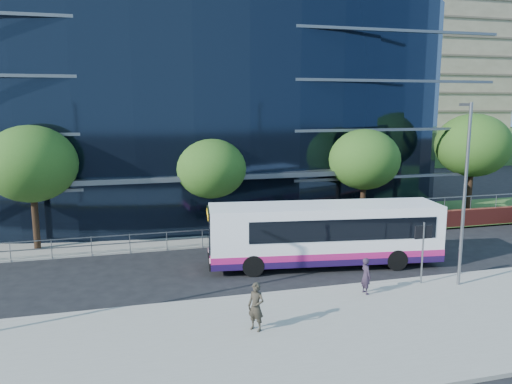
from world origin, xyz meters
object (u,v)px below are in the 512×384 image
object	(u,v)px
tree_far_d	(473,145)
pedestrian	(366,276)
tree_far_c	(364,160)
tree_far_a	(31,164)
tree_dist_f	(464,132)
tree_dist_e	(371,131)
city_bus	(326,233)
pedestrian_b	(256,307)
street_sign	(423,240)
tree_far_b	(211,169)
streetlight_east	(465,189)

from	to	relation	value
tree_far_d	pedestrian	size ratio (longest dim) A/B	4.77
tree_far_c	pedestrian	world-z (taller)	tree_far_c
tree_far_a	tree_dist_f	xyz separation A→B (m)	(53.00, 33.00, -0.65)
tree_far_a	tree_dist_e	xyz separation A→B (m)	(37.00, 31.00, -0.33)
tree_dist_f	city_bus	xyz separation A→B (m)	(-38.45, -39.72, -2.55)
pedestrian_b	tree_far_a	bearing A→B (deg)	172.40
street_sign	pedestrian_b	xyz separation A→B (m)	(-8.39, -2.65, -1.13)
tree_far_b	pedestrian_b	size ratio (longest dim) A/B	3.46
tree_dist_f	pedestrian	size ratio (longest dim) A/B	3.88
street_sign	pedestrian_b	world-z (taller)	street_sign
tree_dist_e	pedestrian	world-z (taller)	tree_dist_e
pedestrian	pedestrian_b	distance (m)	5.81
tree_dist_e	streetlight_east	distance (m)	45.85
street_sign	tree_far_a	size ratio (longest dim) A/B	0.40
street_sign	tree_dist_f	world-z (taller)	tree_dist_f
street_sign	tree_dist_e	distance (m)	45.99
tree_far_a	tree_far_c	bearing A→B (deg)	0.00
pedestrian	pedestrian_b	bearing A→B (deg)	107.05
tree_dist_e	city_bus	world-z (taller)	tree_dist_e
city_bus	tree_dist_f	bearing A→B (deg)	53.76
streetlight_east	city_bus	xyz separation A→B (m)	(-4.45, 4.45, -2.78)
street_sign	pedestrian	size ratio (longest dim) A/B	1.80
tree_dist_e	pedestrian	size ratio (longest dim) A/B	4.18
tree_far_d	tree_dist_e	bearing A→B (deg)	75.07
street_sign	tree_far_d	xyz separation A→B (m)	(11.50, 11.59, 3.04)
tree_far_d	tree_dist_f	distance (m)	40.01
tree_dist_e	tree_dist_f	bearing A→B (deg)	7.13
street_sign	tree_dist_f	distance (m)	56.25
tree_far_a	pedestrian_b	world-z (taller)	tree_far_a
tree_far_b	pedestrian	xyz separation A→B (m)	(4.51, -11.58, -3.28)
tree_dist_e	streetlight_east	size ratio (longest dim) A/B	0.81
tree_far_a	pedestrian_b	xyz separation A→B (m)	(9.11, -13.23, -3.84)
pedestrian	pedestrian_b	xyz separation A→B (m)	(-5.40, -2.16, 0.09)
tree_far_b	tree_far_c	distance (m)	10.02
tree_far_d	city_bus	distance (m)	16.76
city_bus	pedestrian	xyz separation A→B (m)	(-0.04, -4.35, -0.73)
street_sign	tree_far_d	distance (m)	16.61
tree_dist_e	city_bus	size ratio (longest dim) A/B	0.55
tree_far_a	pedestrian_b	bearing A→B (deg)	-55.45
tree_far_a	streetlight_east	world-z (taller)	streetlight_east
tree_far_c	tree_dist_f	xyz separation A→B (m)	(33.00, 33.00, -0.33)
city_bus	pedestrian_b	world-z (taller)	city_bus
tree_dist_f	streetlight_east	bearing A→B (deg)	-127.58
tree_far_b	streetlight_east	bearing A→B (deg)	-52.37
street_sign	streetlight_east	bearing A→B (deg)	-21.36
tree_far_d	streetlight_east	xyz separation A→B (m)	(-10.00, -12.17, -0.75)
tree_far_a	city_bus	xyz separation A→B (m)	(14.55, -6.72, -3.20)
tree_far_c	tree_dist_f	bearing A→B (deg)	45.00
tree_far_a	tree_far_b	size ratio (longest dim) A/B	1.15
street_sign	streetlight_east	world-z (taller)	streetlight_east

